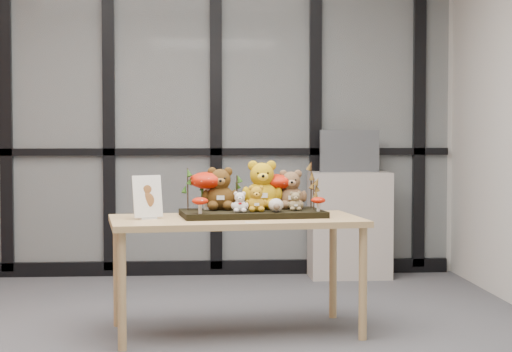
{
  "coord_description": "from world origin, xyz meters",
  "views": [
    {
      "loc": [
        0.2,
        -5.39,
        1.25
      ],
      "look_at": [
        0.62,
        0.17,
        0.96
      ],
      "focal_mm": 65.0,
      "sensor_mm": 36.0,
      "label": 1
    }
  ],
  "objects": [
    {
      "name": "display_table",
      "position": [
        0.5,
        0.21,
        0.64
      ],
      "size": [
        1.58,
        0.92,
        0.71
      ],
      "rotation": [
        0.0,
        0.0,
        0.11
      ],
      "color": "tan",
      "rests_on": "floor"
    },
    {
      "name": "bear_white_bow",
      "position": [
        0.52,
        0.15,
        0.81
      ],
      "size": [
        0.12,
        0.11,
        0.14
      ],
      "primitive_type": null,
      "rotation": [
        0.0,
        0.0,
        0.11
      ],
      "color": "white",
      "rests_on": "diorama_tray"
    },
    {
      "name": "diorama_tray",
      "position": [
        0.6,
        0.28,
        0.73
      ],
      "size": [
        0.91,
        0.53,
        0.04
      ],
      "primitive_type": "cube",
      "rotation": [
        0.0,
        0.0,
        0.11
      ],
      "color": "black",
      "rests_on": "display_table"
    },
    {
      "name": "mushroom_front_left",
      "position": [
        0.28,
        0.08,
        0.8
      ],
      "size": [
        0.1,
        0.1,
        0.11
      ],
      "primitive_type": null,
      "color": "#AD1705",
      "rests_on": "diorama_tray"
    },
    {
      "name": "sprig_green_far_left",
      "position": [
        0.21,
        0.35,
        0.87
      ],
      "size": [
        0.05,
        0.05,
        0.26
      ],
      "primitive_type": null,
      "color": "#0F370C",
      "rests_on": "diorama_tray"
    },
    {
      "name": "sprig_green_mid_left",
      "position": [
        0.32,
        0.41,
        0.84
      ],
      "size": [
        0.05,
        0.05,
        0.2
      ],
      "primitive_type": null,
      "color": "#0F370C",
      "rests_on": "diorama_tray"
    },
    {
      "name": "monitor",
      "position": [
        1.56,
        2.26,
        1.06
      ],
      "size": [
        0.5,
        0.05,
        0.35
      ],
      "color": "#4B4E52",
      "rests_on": "cabinet"
    },
    {
      "name": "bear_tan_back",
      "position": [
        0.85,
        0.39,
        0.88
      ],
      "size": [
        0.22,
        0.21,
        0.27
      ],
      "primitive_type": null,
      "rotation": [
        0.0,
        0.0,
        0.11
      ],
      "color": "brown",
      "rests_on": "diorama_tray"
    },
    {
      "name": "mushroom_back_left",
      "position": [
        0.33,
        0.37,
        0.87
      ],
      "size": [
        0.23,
        0.23,
        0.26
      ],
      "primitive_type": null,
      "color": "#AD1705",
      "rests_on": "diorama_tray"
    },
    {
      "name": "mushroom_back_right",
      "position": [
        0.78,
        0.42,
        0.86
      ],
      "size": [
        0.22,
        0.22,
        0.24
      ],
      "primitive_type": null,
      "color": "#AD1705",
      "rests_on": "diorama_tray"
    },
    {
      "name": "bear_small_yellow",
      "position": [
        0.62,
        0.19,
        0.83
      ],
      "size": [
        0.15,
        0.14,
        0.17
      ],
      "primitive_type": null,
      "rotation": [
        0.0,
        0.0,
        0.11
      ],
      "color": "#B37F16",
      "rests_on": "diorama_tray"
    },
    {
      "name": "bear_pooh_yellow",
      "position": [
        0.67,
        0.37,
        0.91
      ],
      "size": [
        0.28,
        0.26,
        0.33
      ],
      "primitive_type": null,
      "rotation": [
        0.0,
        0.0,
        0.11
      ],
      "color": "#C3950F",
      "rests_on": "diorama_tray"
    },
    {
      "name": "sprig_dry_far_right",
      "position": [
        0.99,
        0.42,
        0.89
      ],
      "size": [
        0.05,
        0.05,
        0.29
      ],
      "primitive_type": null,
      "color": "brown",
      "rests_on": "diorama_tray"
    },
    {
      "name": "sprig_green_centre",
      "position": [
        0.52,
        0.44,
        0.85
      ],
      "size": [
        0.05,
        0.05,
        0.21
      ],
      "primitive_type": null,
      "color": "#0F370C",
      "rests_on": "diorama_tray"
    },
    {
      "name": "sprig_dry_mid_right",
      "position": [
        0.99,
        0.3,
        0.84
      ],
      "size": [
        0.05,
        0.05,
        0.19
      ],
      "primitive_type": null,
      "color": "brown",
      "rests_on": "diorama_tray"
    },
    {
      "name": "mushroom_front_right",
      "position": [
        1.0,
        0.18,
        0.79
      ],
      "size": [
        0.09,
        0.09,
        0.1
      ],
      "primitive_type": null,
      "color": "#AD1705",
      "rests_on": "diorama_tray"
    },
    {
      "name": "floor",
      "position": [
        0.0,
        0.0,
        0.0
      ],
      "size": [
        5.0,
        5.0,
        0.0
      ],
      "primitive_type": "plane",
      "color": "#535358",
      "rests_on": "ground"
    },
    {
      "name": "room_shell",
      "position": [
        0.0,
        0.0,
        1.68
      ],
      "size": [
        5.0,
        5.0,
        5.0
      ],
      "color": "beige",
      "rests_on": "floor"
    },
    {
      "name": "label_card",
      "position": [
        0.58,
        -0.09,
        0.71
      ],
      "size": [
        0.08,
        0.03,
        0.0
      ],
      "primitive_type": "cube",
      "color": "white",
      "rests_on": "display_table"
    },
    {
      "name": "sign_holder",
      "position": [
        -0.03,
        0.16,
        0.83
      ],
      "size": [
        0.19,
        0.12,
        0.26
      ],
      "rotation": [
        0.0,
        0.0,
        0.44
      ],
      "color": "silver",
      "rests_on": "display_table"
    },
    {
      "name": "bear_brown_medium",
      "position": [
        0.41,
        0.34,
        0.89
      ],
      "size": [
        0.24,
        0.22,
        0.29
      ],
      "primitive_type": null,
      "rotation": [
        0.0,
        0.0,
        0.11
      ],
      "color": "#4D3010",
      "rests_on": "diorama_tray"
    },
    {
      "name": "bear_beige_small",
      "position": [
        0.87,
        0.24,
        0.81
      ],
      "size": [
        0.11,
        0.1,
        0.13
      ],
      "primitive_type": null,
      "rotation": [
        0.0,
        0.0,
        0.11
      ],
      "color": "olive",
      "rests_on": "diorama_tray"
    },
    {
      "name": "plush_cream_hedgehog",
      "position": [
        0.74,
        0.16,
        0.79
      ],
      "size": [
        0.08,
        0.07,
        0.09
      ],
      "primitive_type": null,
      "rotation": [
        0.0,
        0.0,
        0.11
      ],
      "color": "beige",
      "rests_on": "diorama_tray"
    },
    {
      "name": "cabinet",
      "position": [
        1.56,
        2.24,
        0.44
      ],
      "size": [
        0.66,
        0.39,
        0.88
      ],
      "primitive_type": "cube",
      "color": "#A99F97",
      "rests_on": "floor"
    },
    {
      "name": "glass_partition",
      "position": [
        -0.0,
        2.47,
        1.42
      ],
      "size": [
        4.9,
        0.06,
        2.78
      ],
      "color": "#2D383F",
      "rests_on": "floor"
    }
  ]
}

